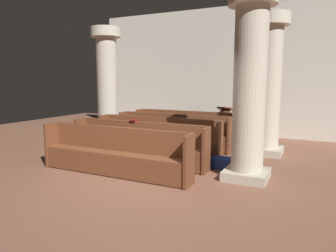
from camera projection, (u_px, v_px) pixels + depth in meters
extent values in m
plane|color=brown|center=(138.00, 181.00, 5.98)|extent=(19.20, 19.20, 0.00)
cube|color=silver|center=(226.00, 72.00, 11.06)|extent=(10.00, 0.16, 4.50)
cube|color=brown|center=(186.00, 128.00, 9.75)|extent=(3.30, 0.38, 0.05)
cube|color=brown|center=(188.00, 119.00, 9.86)|extent=(3.30, 0.04, 0.50)
cube|color=brown|center=(188.00, 111.00, 9.87)|extent=(3.17, 0.06, 0.02)
cube|color=brown|center=(140.00, 124.00, 10.48)|extent=(0.06, 0.44, 0.98)
cube|color=brown|center=(239.00, 131.00, 9.02)|extent=(0.06, 0.44, 0.98)
cube|color=brown|center=(183.00, 136.00, 9.63)|extent=(3.30, 0.03, 0.41)
cube|color=brown|center=(173.00, 132.00, 8.90)|extent=(3.30, 0.38, 0.05)
cube|color=brown|center=(175.00, 122.00, 9.00)|extent=(3.30, 0.04, 0.50)
cube|color=brown|center=(176.00, 114.00, 9.01)|extent=(3.17, 0.06, 0.02)
cube|color=brown|center=(124.00, 127.00, 9.62)|extent=(0.06, 0.44, 0.98)
cube|color=brown|center=(230.00, 136.00, 8.16)|extent=(0.06, 0.44, 0.98)
cube|color=brown|center=(170.00, 141.00, 8.77)|extent=(3.30, 0.03, 0.41)
cube|color=brown|center=(157.00, 138.00, 8.04)|extent=(3.30, 0.38, 0.05)
cube|color=brown|center=(160.00, 127.00, 8.15)|extent=(3.30, 0.04, 0.50)
cube|color=brown|center=(161.00, 118.00, 8.15)|extent=(3.17, 0.06, 0.02)
cube|color=brown|center=(105.00, 132.00, 8.76)|extent=(0.06, 0.44, 0.98)
cube|color=brown|center=(220.00, 142.00, 7.31)|extent=(0.06, 0.44, 0.98)
cube|color=brown|center=(154.00, 148.00, 7.92)|extent=(3.30, 0.03, 0.41)
cube|color=brown|center=(138.00, 145.00, 7.18)|extent=(3.30, 0.38, 0.05)
cube|color=brown|center=(141.00, 132.00, 7.29)|extent=(3.30, 0.04, 0.50)
cube|color=brown|center=(142.00, 122.00, 7.30)|extent=(3.17, 0.06, 0.02)
cube|color=brown|center=(82.00, 138.00, 7.90)|extent=(0.06, 0.44, 0.98)
cube|color=brown|center=(206.00, 150.00, 6.45)|extent=(0.06, 0.44, 0.98)
cube|color=brown|center=(134.00, 156.00, 7.06)|extent=(3.30, 0.03, 0.41)
cube|color=brown|center=(113.00, 153.00, 6.32)|extent=(3.30, 0.38, 0.05)
cube|color=brown|center=(118.00, 139.00, 6.43)|extent=(3.30, 0.05, 0.50)
cube|color=brown|center=(119.00, 127.00, 6.44)|extent=(3.17, 0.06, 0.02)
cube|color=brown|center=(53.00, 144.00, 7.05)|extent=(0.06, 0.44, 0.98)
cube|color=brown|center=(189.00, 161.00, 5.59)|extent=(0.06, 0.44, 0.98)
cube|color=brown|center=(108.00, 166.00, 6.20)|extent=(3.30, 0.03, 0.41)
cube|color=#B6AD9A|center=(265.00, 150.00, 8.21)|extent=(0.88, 0.88, 0.18)
cylinder|color=beige|center=(268.00, 88.00, 7.97)|extent=(0.65, 0.65, 3.13)
cylinder|color=beige|center=(271.00, 20.00, 7.72)|extent=(0.95, 0.95, 0.30)
cube|color=#B6AD9A|center=(109.00, 137.00, 10.25)|extent=(0.88, 0.88, 0.18)
cylinder|color=beige|center=(107.00, 87.00, 10.01)|extent=(0.65, 0.65, 3.13)
cylinder|color=beige|center=(106.00, 32.00, 9.76)|extent=(0.95, 0.95, 0.30)
cube|color=#B6AD9A|center=(246.00, 174.00, 6.12)|extent=(0.84, 0.84, 0.18)
cylinder|color=beige|center=(249.00, 91.00, 5.88)|extent=(0.62, 0.62, 3.13)
cube|color=brown|center=(224.00, 138.00, 10.39)|extent=(0.45, 0.45, 0.06)
cube|color=brown|center=(225.00, 125.00, 10.33)|extent=(0.28, 0.28, 0.95)
cube|color=brown|center=(225.00, 109.00, 10.25)|extent=(0.48, 0.35, 0.15)
cube|color=maroon|center=(134.00, 120.00, 7.38)|extent=(0.15, 0.20, 0.04)
cube|color=navy|center=(221.00, 163.00, 6.87)|extent=(0.39, 0.32, 0.24)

